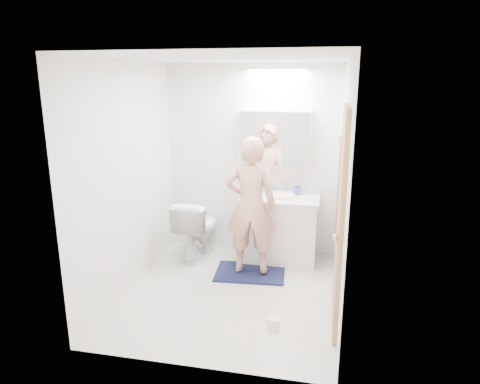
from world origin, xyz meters
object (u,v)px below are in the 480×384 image
(vanity_cabinet, at_px, (279,230))
(toilet, at_px, (198,228))
(medicine_cabinet, at_px, (275,139))
(soap_bottle_b, at_px, (265,186))
(toilet_paper_roll, at_px, (273,323))
(toothbrush_cup, at_px, (297,191))
(person, at_px, (251,206))
(soap_bottle_a, at_px, (257,184))

(vanity_cabinet, relative_size, toilet, 1.18)
(medicine_cabinet, height_order, soap_bottle_b, medicine_cabinet)
(soap_bottle_b, distance_m, toilet_paper_roll, 1.96)
(medicine_cabinet, bearing_deg, toothbrush_cup, -9.80)
(toothbrush_cup, relative_size, toilet_paper_roll, 0.98)
(toilet, distance_m, person, 0.94)
(toothbrush_cup, bearing_deg, soap_bottle_b, 177.16)
(vanity_cabinet, distance_m, toilet_paper_roll, 1.59)
(toilet, bearing_deg, vanity_cabinet, -167.93)
(toilet, bearing_deg, soap_bottle_a, -153.96)
(medicine_cabinet, height_order, toilet, medicine_cabinet)
(person, xyz_separation_m, soap_bottle_b, (0.06, 0.65, 0.07))
(toilet_paper_roll, bearing_deg, toothbrush_cup, 88.09)
(toilet, distance_m, soap_bottle_a, 0.94)
(medicine_cabinet, height_order, person, medicine_cabinet)
(medicine_cabinet, xyz_separation_m, person, (-0.18, -0.68, -0.67))
(toilet, bearing_deg, toothbrush_cup, -161.54)
(medicine_cabinet, relative_size, toilet_paper_roll, 8.00)
(soap_bottle_a, distance_m, soap_bottle_b, 0.10)
(toilet, distance_m, soap_bottle_b, 1.01)
(vanity_cabinet, bearing_deg, soap_bottle_b, 140.13)
(toilet, height_order, person, person)
(toilet, xyz_separation_m, toilet_paper_roll, (1.15, -1.43, -0.33))
(soap_bottle_a, height_order, toilet_paper_roll, soap_bottle_a)
(vanity_cabinet, xyz_separation_m, toothbrush_cup, (0.19, 0.16, 0.48))
(toilet, relative_size, toilet_paper_roll, 6.95)
(soap_bottle_b, bearing_deg, vanity_cabinet, -39.87)
(toilet, bearing_deg, person, 159.87)
(vanity_cabinet, height_order, person, person)
(person, bearing_deg, toilet, -30.24)
(vanity_cabinet, height_order, soap_bottle_a, soap_bottle_a)
(toilet, bearing_deg, medicine_cabinet, -154.90)
(soap_bottle_b, xyz_separation_m, toilet_paper_roll, (0.35, -1.72, -0.86))
(person, relative_size, soap_bottle_a, 7.41)
(toilet, xyz_separation_m, toothbrush_cup, (1.21, 0.28, 0.49))
(vanity_cabinet, relative_size, toilet_paper_roll, 8.18)
(soap_bottle_b, bearing_deg, soap_bottle_a, -162.17)
(vanity_cabinet, bearing_deg, medicine_cabinet, 115.81)
(soap_bottle_a, distance_m, toilet_paper_roll, 1.96)
(medicine_cabinet, bearing_deg, soap_bottle_a, -163.85)
(toilet, relative_size, soap_bottle_b, 4.38)
(toilet, height_order, toothbrush_cup, toothbrush_cup)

